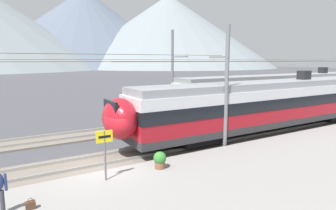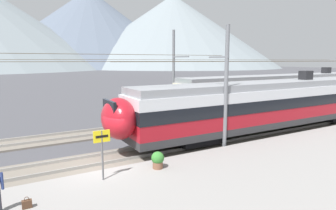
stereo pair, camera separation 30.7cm
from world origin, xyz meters
The scene contains 12 objects.
ground_plane centered at (0.00, 0.00, 0.00)m, with size 400.00×400.00×0.00m, color #424247.
track_near centered at (0.00, 1.22, 0.07)m, with size 120.00×3.00×0.28m.
track_far centered at (0.00, 7.17, 0.07)m, with size 120.00×3.00×0.28m.
train_near_platform centered at (13.05, 1.22, 2.22)m, with size 24.72×2.99×4.27m.
train_far_track centered at (24.20, 7.17, 2.23)m, with size 32.67×2.93×4.27m.
catenary_mast_mid centered at (7.61, -0.17, 3.86)m, with size 40.24×1.79×7.41m.
catenary_mast_far_side centered at (9.81, 9.30, 4.18)m, with size 40.24×2.60×8.08m.
platform_sign centered at (-0.41, -1.81, 1.92)m, with size 0.70×0.08×2.15m.
handbag_beside_passenger centered at (-3.41, -2.84, 0.49)m, with size 0.32×0.18×0.41m.
potted_plant_platform_edge centered at (2.22, -1.82, 0.79)m, with size 0.61×0.61×0.81m.
mountain_central_peak centered at (58.06, 217.84, 29.62)m, with size 161.17×161.17×59.24m, color #515B6B.
mountain_right_ridge centered at (109.62, 177.74, 26.53)m, with size 156.48×156.48×53.06m, color slate.
Camera 2 is at (-3.79, -13.30, 5.38)m, focal length 30.83 mm.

